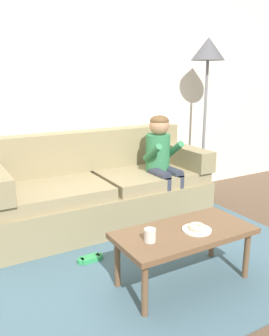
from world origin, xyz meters
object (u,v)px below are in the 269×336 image
at_px(person_child, 162,157).
at_px(mug, 150,235).
at_px(coffee_table, 184,236).
at_px(floor_lamp, 208,62).
at_px(couch, 100,191).
at_px(donut, 197,227).
at_px(toy_controller, 90,259).

relative_size(person_child, mug, 12.24).
bearing_deg(person_child, coffee_table, -116.67).
distance_m(person_child, floor_lamp, 1.36).
relative_size(couch, floor_lamp, 1.17).
distance_m(coffee_table, donut, 0.12).
height_order(person_child, floor_lamp, floor_lamp).
bearing_deg(coffee_table, mug, -175.46).
distance_m(couch, floor_lamp, 2.00).
xyz_separation_m(person_child, donut, (-0.51, -1.21, -0.21)).
bearing_deg(coffee_table, floor_lamp, 46.12).
height_order(coffee_table, floor_lamp, floor_lamp).
bearing_deg(coffee_table, person_child, 63.33).
bearing_deg(donut, couch, 95.02).
relative_size(coffee_table, donut, 8.47).
xyz_separation_m(donut, mug, (-0.38, 0.02, 0.01)).
distance_m(coffee_table, person_child, 1.33).
relative_size(couch, donut, 18.83).
xyz_separation_m(coffee_table, donut, (0.07, -0.05, 0.08)).
bearing_deg(couch, donut, -84.98).
xyz_separation_m(donut, toy_controller, (-0.55, 0.67, -0.43)).
xyz_separation_m(coffee_table, toy_controller, (-0.48, 0.62, -0.35)).
bearing_deg(mug, couch, 79.46).
relative_size(donut, mug, 1.33).
distance_m(toy_controller, floor_lamp, 2.68).
bearing_deg(floor_lamp, toy_controller, -155.38).
bearing_deg(toy_controller, person_child, 19.99).
bearing_deg(couch, floor_lamp, 5.40).
bearing_deg(mug, coffee_table, 4.54).
relative_size(person_child, donut, 9.18).
relative_size(coffee_table, toy_controller, 4.50).
height_order(donut, mug, mug).
height_order(donut, toy_controller, donut).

